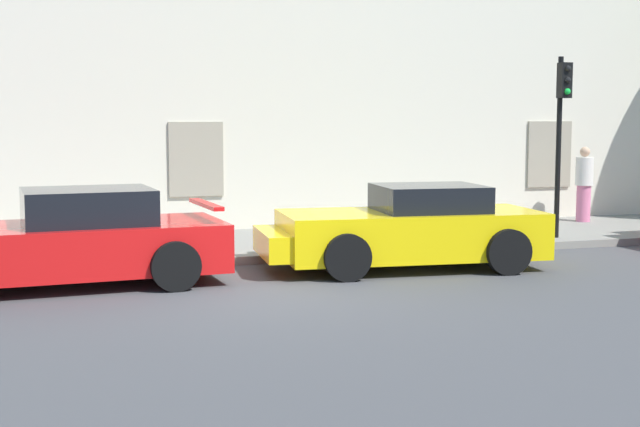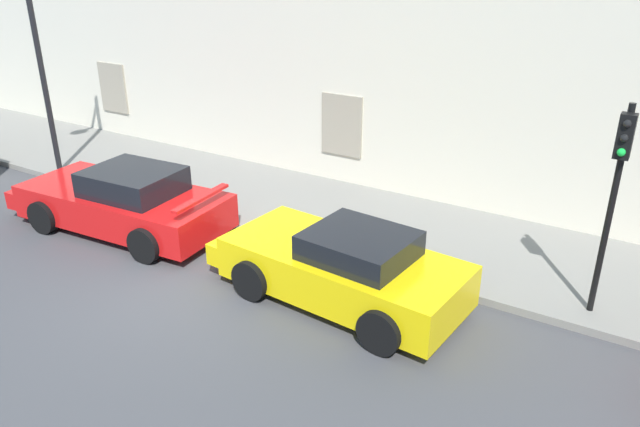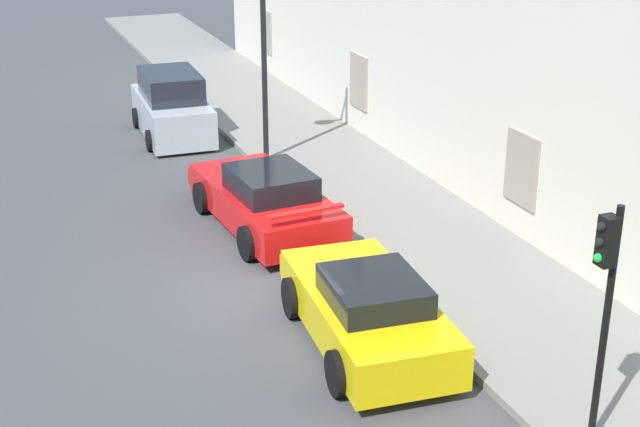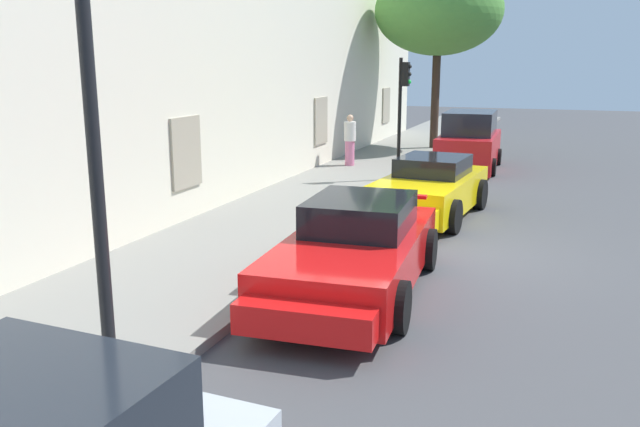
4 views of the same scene
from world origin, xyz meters
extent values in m
plane|color=#444447|center=(0.00, 0.00, 0.00)|extent=(80.00, 80.00, 0.00)
cube|color=gray|center=(0.00, 3.88, 0.07)|extent=(60.00, 3.61, 0.14)
cube|color=#9E937F|center=(0.00, 5.66, 1.60)|extent=(1.10, 0.06, 1.50)
cube|color=#9E937F|center=(8.10, 5.66, 1.60)|extent=(1.10, 0.06, 1.50)
cube|color=#9E937F|center=(16.21, 5.66, 1.60)|extent=(1.10, 0.06, 1.50)
cube|color=red|center=(-2.68, 1.05, 0.55)|extent=(4.66, 2.19, 0.70)
cube|color=black|center=(-2.34, 1.07, 1.15)|extent=(1.92, 1.63, 0.51)
cube|color=red|center=(-4.68, 0.91, 0.46)|extent=(1.48, 1.82, 0.39)
cube|color=red|center=(-0.59, 1.19, 1.12)|extent=(0.27, 1.61, 0.06)
cylinder|color=black|center=(-4.02, 0.01, 0.36)|extent=(0.73, 0.29, 0.71)
cylinder|color=black|center=(-4.15, 1.89, 0.36)|extent=(0.73, 0.29, 0.71)
cylinder|color=black|center=(-1.21, 0.20, 0.36)|extent=(0.73, 0.29, 0.71)
cylinder|color=black|center=(-1.34, 2.08, 0.36)|extent=(0.73, 0.29, 0.71)
cube|color=yellow|center=(2.70, 1.00, 0.56)|extent=(4.30, 2.15, 0.73)
cube|color=black|center=(3.02, 0.97, 1.14)|extent=(1.78, 1.58, 0.42)
cube|color=yellow|center=(0.88, 1.15, 0.47)|extent=(1.38, 1.76, 0.40)
cylinder|color=black|center=(1.34, 0.20, 0.36)|extent=(0.74, 0.30, 0.72)
cylinder|color=black|center=(1.49, 2.00, 0.36)|extent=(0.74, 0.30, 0.72)
cylinder|color=black|center=(3.92, -0.01, 0.36)|extent=(0.74, 0.30, 0.72)
cylinder|color=black|center=(4.07, 1.79, 0.36)|extent=(0.74, 0.30, 0.72)
cube|color=red|center=(9.94, 1.13, 0.61)|extent=(4.05, 1.87, 1.09)
cube|color=#1E232B|center=(9.94, 1.13, 1.52)|extent=(2.45, 1.61, 0.74)
cylinder|color=black|center=(8.77, 0.23, 0.28)|extent=(0.57, 0.22, 0.56)
cylinder|color=black|center=(8.71, 1.97, 0.28)|extent=(0.57, 0.22, 0.56)
cylinder|color=black|center=(11.17, 0.30, 0.28)|extent=(0.57, 0.22, 0.56)
cylinder|color=black|center=(11.11, 2.04, 0.28)|extent=(0.57, 0.22, 0.56)
cylinder|color=#38281E|center=(13.94, 3.08, 2.16)|extent=(0.32, 0.32, 4.04)
ellipsoid|color=#4C8C38|center=(13.94, 3.08, 5.35)|extent=(4.84, 4.84, 3.34)
cylinder|color=black|center=(6.44, 2.64, 1.86)|extent=(0.10, 0.10, 3.44)
cube|color=black|center=(6.44, 2.50, 3.13)|extent=(0.22, 0.20, 0.66)
sphere|color=black|center=(6.44, 2.39, 3.34)|extent=(0.12, 0.12, 0.12)
sphere|color=black|center=(6.44, 2.39, 3.13)|extent=(0.12, 0.12, 0.12)
sphere|color=green|center=(6.44, 2.39, 2.92)|extent=(0.12, 0.12, 0.12)
cylinder|color=black|center=(-6.75, 2.44, 3.08)|extent=(0.14, 0.14, 5.88)
cylinder|color=pink|center=(8.45, 4.77, 0.54)|extent=(0.43, 0.43, 0.80)
cylinder|color=silver|center=(8.45, 4.77, 1.25)|extent=(0.54, 0.54, 0.62)
sphere|color=tan|center=(8.45, 4.77, 1.68)|extent=(0.22, 0.22, 0.22)
camera|label=1|loc=(-2.93, -12.21, 2.44)|focal=49.95mm
camera|label=2|loc=(7.12, -6.93, 5.63)|focal=34.21mm
camera|label=3|loc=(14.66, -4.60, 7.60)|focal=51.00mm
camera|label=4|loc=(-11.93, -1.87, 3.48)|focal=36.88mm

